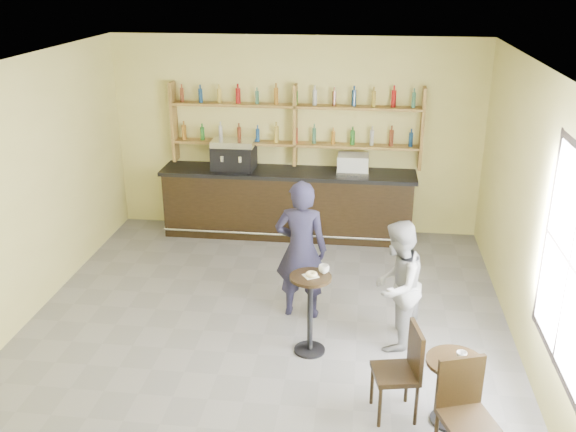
# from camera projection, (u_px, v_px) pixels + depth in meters

# --- Properties ---
(floor) EXTENTS (7.00, 7.00, 0.00)m
(floor) POSITION_uv_depth(u_px,v_px,m) (264.00, 334.00, 7.81)
(floor) COLOR slate
(floor) RESTS_ON ground
(ceiling) EXTENTS (7.00, 7.00, 0.00)m
(ceiling) POSITION_uv_depth(u_px,v_px,m) (259.00, 68.00, 6.65)
(ceiling) COLOR white
(ceiling) RESTS_ON wall_back
(wall_back) EXTENTS (7.00, 0.00, 7.00)m
(wall_back) POSITION_uv_depth(u_px,v_px,m) (296.00, 136.00, 10.46)
(wall_back) COLOR #E8DE83
(wall_back) RESTS_ON floor
(wall_front) EXTENTS (7.00, 0.00, 7.00)m
(wall_front) POSITION_uv_depth(u_px,v_px,m) (172.00, 411.00, 3.99)
(wall_front) COLOR #E8DE83
(wall_front) RESTS_ON floor
(wall_left) EXTENTS (0.00, 7.00, 7.00)m
(wall_left) POSITION_uv_depth(u_px,v_px,m) (11.00, 201.00, 7.57)
(wall_left) COLOR #E8DE83
(wall_left) RESTS_ON floor
(wall_right) EXTENTS (0.00, 7.00, 7.00)m
(wall_right) POSITION_uv_depth(u_px,v_px,m) (537.00, 224.00, 6.88)
(wall_right) COLOR #E8DE83
(wall_right) RESTS_ON floor
(window_pane) EXTENTS (0.00, 2.00, 2.00)m
(window_pane) POSITION_uv_depth(u_px,v_px,m) (570.00, 263.00, 5.74)
(window_pane) COLOR white
(window_pane) RESTS_ON wall_right
(window_frame) EXTENTS (0.04, 1.70, 2.10)m
(window_frame) POSITION_uv_depth(u_px,v_px,m) (569.00, 263.00, 5.74)
(window_frame) COLOR black
(window_frame) RESTS_ON wall_right
(shelf_unit) EXTENTS (4.00, 0.26, 1.40)m
(shelf_unit) POSITION_uv_depth(u_px,v_px,m) (295.00, 125.00, 10.27)
(shelf_unit) COLOR brown
(shelf_unit) RESTS_ON wall_back
(liquor_bottles) EXTENTS (3.68, 0.10, 1.00)m
(liquor_bottles) POSITION_uv_depth(u_px,v_px,m) (295.00, 115.00, 10.20)
(liquor_bottles) COLOR #8C5919
(liquor_bottles) RESTS_ON shelf_unit
(bar_counter) EXTENTS (4.11, 0.80, 1.11)m
(bar_counter) POSITION_uv_depth(u_px,v_px,m) (288.00, 203.00, 10.53)
(bar_counter) COLOR black
(bar_counter) RESTS_ON floor
(espresso_machine) EXTENTS (0.71, 0.49, 0.48)m
(espresso_machine) POSITION_uv_depth(u_px,v_px,m) (234.00, 154.00, 10.34)
(espresso_machine) COLOR black
(espresso_machine) RESTS_ON bar_counter
(pastry_case) EXTENTS (0.53, 0.44, 0.30)m
(pastry_case) POSITION_uv_depth(u_px,v_px,m) (353.00, 164.00, 10.15)
(pastry_case) COLOR silver
(pastry_case) RESTS_ON bar_counter
(pedestal_table) EXTENTS (0.62, 0.62, 0.97)m
(pedestal_table) POSITION_uv_depth(u_px,v_px,m) (310.00, 314.00, 7.30)
(pedestal_table) COLOR black
(pedestal_table) RESTS_ON floor
(napkin) EXTENTS (0.21, 0.21, 0.00)m
(napkin) POSITION_uv_depth(u_px,v_px,m) (311.00, 276.00, 7.12)
(napkin) COLOR white
(napkin) RESTS_ON pedestal_table
(donut) EXTENTS (0.14, 0.14, 0.05)m
(donut) POSITION_uv_depth(u_px,v_px,m) (311.00, 274.00, 7.10)
(donut) COLOR gold
(donut) RESTS_ON napkin
(cup_pedestal) EXTENTS (0.14, 0.14, 0.09)m
(cup_pedestal) POSITION_uv_depth(u_px,v_px,m) (324.00, 269.00, 7.18)
(cup_pedestal) COLOR white
(cup_pedestal) RESTS_ON pedestal_table
(man_main) EXTENTS (0.67, 0.46, 1.80)m
(man_main) POSITION_uv_depth(u_px,v_px,m) (301.00, 250.00, 7.95)
(man_main) COLOR black
(man_main) RESTS_ON floor
(cafe_table) EXTENTS (0.72, 0.72, 0.70)m
(cafe_table) POSITION_uv_depth(u_px,v_px,m) (452.00, 391.00, 6.19)
(cafe_table) COLOR black
(cafe_table) RESTS_ON floor
(cup_cafe) EXTENTS (0.12, 0.12, 0.09)m
(cup_cafe) POSITION_uv_depth(u_px,v_px,m) (461.00, 356.00, 6.04)
(cup_cafe) COLOR white
(cup_cafe) RESTS_ON cafe_table
(chair_west) EXTENTS (0.50, 0.50, 0.97)m
(chair_west) POSITION_uv_depth(u_px,v_px,m) (395.00, 372.00, 6.25)
(chair_west) COLOR black
(chair_west) RESTS_ON floor
(chair_south) EXTENTS (0.55, 0.55, 1.01)m
(chair_south) POSITION_uv_depth(u_px,v_px,m) (467.00, 419.00, 5.57)
(chair_south) COLOR black
(chair_south) RESTS_ON floor
(patron_second) EXTENTS (0.83, 0.92, 1.55)m
(patron_second) POSITION_uv_depth(u_px,v_px,m) (397.00, 286.00, 7.33)
(patron_second) COLOR gray
(patron_second) RESTS_ON floor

